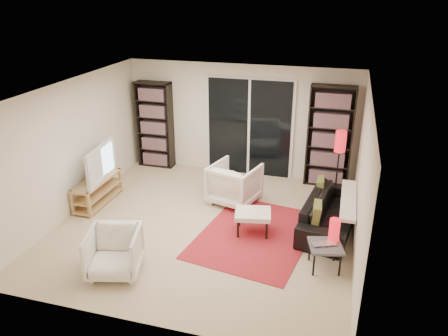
{
  "coord_description": "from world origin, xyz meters",
  "views": [
    {
      "loc": [
        2.13,
        -6.32,
        3.91
      ],
      "look_at": [
        0.25,
        0.3,
        1.0
      ],
      "focal_mm": 35.0,
      "sensor_mm": 36.0,
      "label": 1
    }
  ],
  "objects_px": {
    "tv_stand": "(98,190)",
    "armchair_front": "(114,252)",
    "armchair_back": "(234,183)",
    "ottoman": "(253,215)",
    "floor_lamp": "(340,149)",
    "side_table": "(325,247)",
    "bookshelf_left": "(155,125)",
    "sofa": "(331,212)",
    "bookshelf_right": "(330,137)"
  },
  "relations": [
    {
      "from": "floor_lamp",
      "to": "side_table",
      "type": "bearing_deg",
      "value": -91.17
    },
    {
      "from": "bookshelf_left",
      "to": "ottoman",
      "type": "height_order",
      "value": "bookshelf_left"
    },
    {
      "from": "armchair_back",
      "to": "ottoman",
      "type": "distance_m",
      "value": 1.18
    },
    {
      "from": "sofa",
      "to": "bookshelf_left",
      "type": "bearing_deg",
      "value": 74.32
    },
    {
      "from": "sofa",
      "to": "floor_lamp",
      "type": "relative_size",
      "value": 1.34
    },
    {
      "from": "armchair_front",
      "to": "ottoman",
      "type": "bearing_deg",
      "value": 28.95
    },
    {
      "from": "bookshelf_left",
      "to": "side_table",
      "type": "xyz_separation_m",
      "value": [
        4.03,
        -3.03,
        -0.62
      ]
    },
    {
      "from": "armchair_back",
      "to": "ottoman",
      "type": "height_order",
      "value": "armchair_back"
    },
    {
      "from": "bookshelf_right",
      "to": "side_table",
      "type": "bearing_deg",
      "value": -86.63
    },
    {
      "from": "sofa",
      "to": "side_table",
      "type": "bearing_deg",
      "value": -172.46
    },
    {
      "from": "armchair_back",
      "to": "bookshelf_left",
      "type": "bearing_deg",
      "value": -15.59
    },
    {
      "from": "tv_stand",
      "to": "side_table",
      "type": "distance_m",
      "value": 4.44
    },
    {
      "from": "bookshelf_left",
      "to": "bookshelf_right",
      "type": "bearing_deg",
      "value": -0.0
    },
    {
      "from": "tv_stand",
      "to": "side_table",
      "type": "xyz_separation_m",
      "value": [
        4.33,
        -0.96,
        0.09
      ]
    },
    {
      "from": "tv_stand",
      "to": "floor_lamp",
      "type": "bearing_deg",
      "value": 15.38
    },
    {
      "from": "tv_stand",
      "to": "side_table",
      "type": "relative_size",
      "value": 2.17
    },
    {
      "from": "sofa",
      "to": "armchair_front",
      "type": "relative_size",
      "value": 2.61
    },
    {
      "from": "bookshelf_left",
      "to": "armchair_front",
      "type": "relative_size",
      "value": 2.59
    },
    {
      "from": "armchair_front",
      "to": "ottoman",
      "type": "xyz_separation_m",
      "value": [
        1.69,
        1.63,
        0.0
      ]
    },
    {
      "from": "tv_stand",
      "to": "floor_lamp",
      "type": "distance_m",
      "value": 4.62
    },
    {
      "from": "bookshelf_right",
      "to": "ottoman",
      "type": "distance_m",
      "value": 2.67
    },
    {
      "from": "bookshelf_left",
      "to": "bookshelf_right",
      "type": "relative_size",
      "value": 0.93
    },
    {
      "from": "tv_stand",
      "to": "armchair_front",
      "type": "relative_size",
      "value": 1.65
    },
    {
      "from": "bookshelf_left",
      "to": "tv_stand",
      "type": "height_order",
      "value": "bookshelf_left"
    },
    {
      "from": "armchair_front",
      "to": "floor_lamp",
      "type": "relative_size",
      "value": 0.51
    },
    {
      "from": "sofa",
      "to": "armchair_back",
      "type": "bearing_deg",
      "value": 84.11
    },
    {
      "from": "bookshelf_left",
      "to": "armchair_back",
      "type": "height_order",
      "value": "bookshelf_left"
    },
    {
      "from": "ottoman",
      "to": "armchair_back",
      "type": "bearing_deg",
      "value": 119.79
    },
    {
      "from": "sofa",
      "to": "armchair_front",
      "type": "xyz_separation_m",
      "value": [
        -2.94,
        -2.19,
        0.06
      ]
    },
    {
      "from": "bookshelf_right",
      "to": "armchair_front",
      "type": "xyz_separation_m",
      "value": [
        -2.75,
        -3.97,
        -0.71
      ]
    },
    {
      "from": "armchair_back",
      "to": "side_table",
      "type": "distance_m",
      "value": 2.5
    },
    {
      "from": "sofa",
      "to": "armchair_front",
      "type": "distance_m",
      "value": 3.67
    },
    {
      "from": "bookshelf_left",
      "to": "floor_lamp",
      "type": "relative_size",
      "value": 1.33
    },
    {
      "from": "armchair_back",
      "to": "armchair_front",
      "type": "height_order",
      "value": "armchair_back"
    },
    {
      "from": "tv_stand",
      "to": "side_table",
      "type": "bearing_deg",
      "value": -12.47
    },
    {
      "from": "armchair_front",
      "to": "bookshelf_left",
      "type": "bearing_deg",
      "value": 90.54
    },
    {
      "from": "bookshelf_left",
      "to": "sofa",
      "type": "bearing_deg",
      "value": -23.74
    },
    {
      "from": "bookshelf_left",
      "to": "armchair_front",
      "type": "distance_m",
      "value": 4.17
    },
    {
      "from": "sofa",
      "to": "side_table",
      "type": "xyz_separation_m",
      "value": [
        -0.01,
        -1.26,
        0.07
      ]
    },
    {
      "from": "armchair_back",
      "to": "floor_lamp",
      "type": "distance_m",
      "value": 2.06
    },
    {
      "from": "armchair_front",
      "to": "ottoman",
      "type": "relative_size",
      "value": 1.12
    },
    {
      "from": "armchair_back",
      "to": "floor_lamp",
      "type": "bearing_deg",
      "value": -151.05
    },
    {
      "from": "bookshelf_right",
      "to": "armchair_back",
      "type": "bearing_deg",
      "value": -141.21
    },
    {
      "from": "bookshelf_right",
      "to": "armchair_back",
      "type": "distance_m",
      "value": 2.21
    },
    {
      "from": "ottoman",
      "to": "armchair_front",
      "type": "bearing_deg",
      "value": -136.06
    },
    {
      "from": "bookshelf_left",
      "to": "armchair_back",
      "type": "relative_size",
      "value": 2.27
    },
    {
      "from": "armchair_front",
      "to": "ottoman",
      "type": "height_order",
      "value": "armchair_front"
    },
    {
      "from": "bookshelf_right",
      "to": "ottoman",
      "type": "relative_size",
      "value": 3.14
    },
    {
      "from": "bookshelf_right",
      "to": "sofa",
      "type": "bearing_deg",
      "value": -83.9
    },
    {
      "from": "armchair_back",
      "to": "bookshelf_right",
      "type": "bearing_deg",
      "value": -125.88
    }
  ]
}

